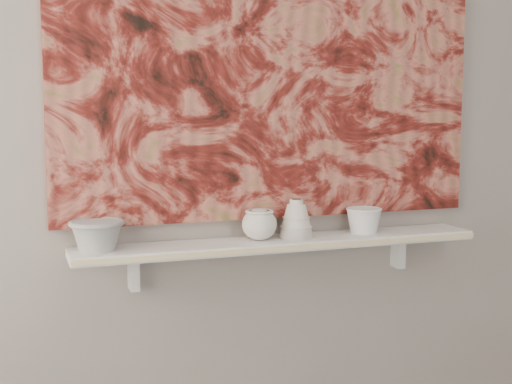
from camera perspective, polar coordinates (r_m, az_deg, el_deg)
name	(u,v)px	position (r m, az deg, el deg)	size (l,w,h in m)	color
wall_back	(272,113)	(2.45, 1.27, 6.33)	(3.60, 3.60, 0.00)	gray
shelf	(281,243)	(2.41, 2.05, -4.10)	(1.40, 0.18, 0.03)	white
shelf_stripe	(292,248)	(2.32, 2.90, -4.51)	(1.40, 0.01, 0.02)	beige
bracket_left	(133,272)	(2.35, -9.78, -6.31)	(0.03, 0.06, 0.12)	white
bracket_right	(398,251)	(2.69, 11.29, -4.68)	(0.03, 0.06, 0.12)	white
painting	(273,56)	(2.44, 1.41, 10.79)	(1.50, 0.03, 1.10)	maroon
house_motif	(390,146)	(2.63, 10.70, 3.68)	(0.09, 0.00, 0.08)	black
bowl_grey	(97,235)	(2.25, -12.62, -3.38)	(0.17, 0.17, 0.10)	gray
cup_cream	(259,224)	(2.37, 0.27, -2.61)	(0.12, 0.12, 0.11)	white
bell_vessel	(296,218)	(2.41, 3.24, -2.13)	(0.12, 0.12, 0.13)	silver
bowl_white	(364,220)	(2.53, 8.62, -2.26)	(0.13, 0.13, 0.09)	white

